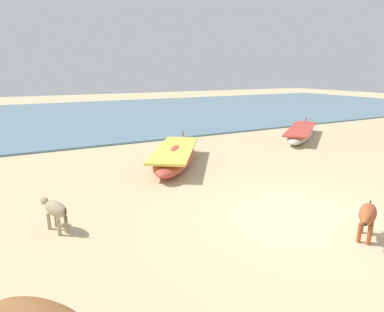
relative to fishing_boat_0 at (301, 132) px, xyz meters
The scene contains 6 objects.
ground 8.78m from the fishing_boat_0, 135.69° to the right, with size 80.00×80.00×0.00m, color #CCB789.
sea_water 13.92m from the fishing_boat_0, 116.84° to the left, with size 60.00×20.00×0.08m, color slate.
fishing_boat_0 is the anchor object (origin of this frame).
fishing_boat_1 6.94m from the fishing_boat_0, 169.03° to the right, with size 3.30×4.13×0.76m.
calf_near_dun 11.56m from the fishing_boat_0, 157.87° to the right, with size 0.50×0.87×0.58m.
calf_far_rust 9.39m from the fishing_boat_0, 128.91° to the right, with size 0.92×0.65×0.64m.
Camera 1 is at (-4.85, -4.46, 2.92)m, focal length 30.94 mm.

